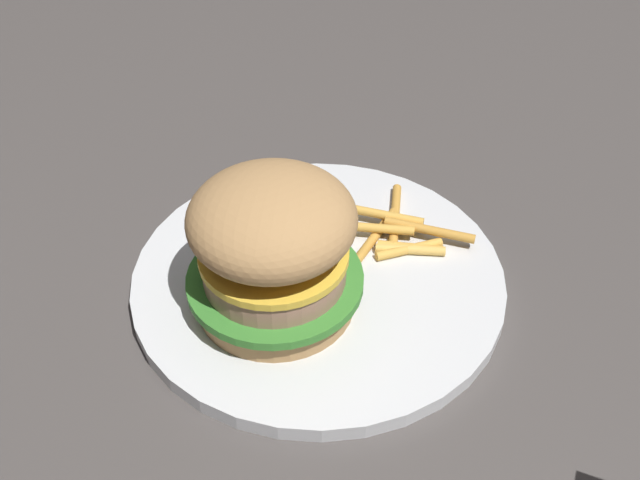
{
  "coord_description": "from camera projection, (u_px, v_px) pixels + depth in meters",
  "views": [
    {
      "loc": [
        -0.28,
        -0.29,
        0.39
      ],
      "look_at": [
        0.0,
        -0.02,
        0.04
      ],
      "focal_mm": 42.17,
      "sensor_mm": 36.0,
      "label": 1
    }
  ],
  "objects": [
    {
      "name": "fries_pile",
      "position": [
        397.0,
        232.0,
        0.56
      ],
      "size": [
        0.1,
        0.1,
        0.01
      ],
      "color": "gold",
      "rests_on": "plate"
    },
    {
      "name": "plate",
      "position": [
        320.0,
        277.0,
        0.54
      ],
      "size": [
        0.27,
        0.27,
        0.01
      ],
      "primitive_type": "cylinder",
      "color": "silver",
      "rests_on": "ground_plane"
    },
    {
      "name": "ground_plane",
      "position": [
        295.0,
        268.0,
        0.56
      ],
      "size": [
        1.6,
        1.6,
        0.0
      ],
      "primitive_type": "plane",
      "color": "#47423F"
    },
    {
      "name": "sandwich",
      "position": [
        273.0,
        247.0,
        0.48
      ],
      "size": [
        0.12,
        0.12,
        0.1
      ],
      "color": "tan",
      "rests_on": "plate"
    }
  ]
}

